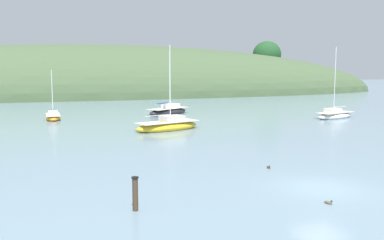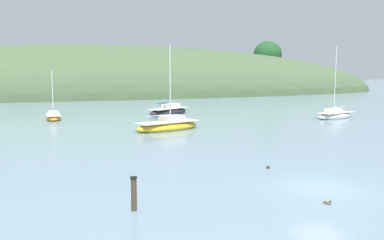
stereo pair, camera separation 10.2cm
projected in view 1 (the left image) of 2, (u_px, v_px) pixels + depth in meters
name	position (u px, v px, depth m)	size (l,w,h in m)	color
ground_plane	(321.00, 188.00, 21.03)	(400.00, 400.00, 0.00)	slate
far_shoreline_hill	(106.00, 95.00, 98.47)	(150.00, 36.00, 25.60)	#425638
sailboat_blue_center	(168.00, 111.00, 56.35)	(7.05, 5.74, 8.78)	#232328
sailboat_yellow_far	(335.00, 115.00, 51.69)	(6.39, 3.79, 8.94)	white
sailboat_black_sloop	(53.00, 117.00, 50.38)	(1.78, 5.03, 6.13)	orange
sailboat_teal_outer	(168.00, 126.00, 41.47)	(7.41, 4.49, 8.61)	gold
duck_lead	(329.00, 203.00, 18.55)	(0.31, 0.41, 0.24)	brown
duck_straggler	(269.00, 167.00, 25.31)	(0.22, 0.43, 0.24)	#473828
jetty_piling	(135.00, 193.00, 17.56)	(0.30, 0.30, 1.46)	#423323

